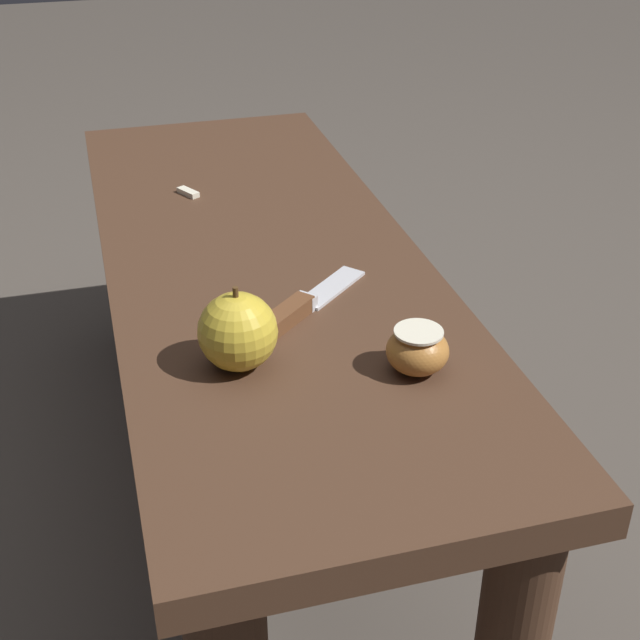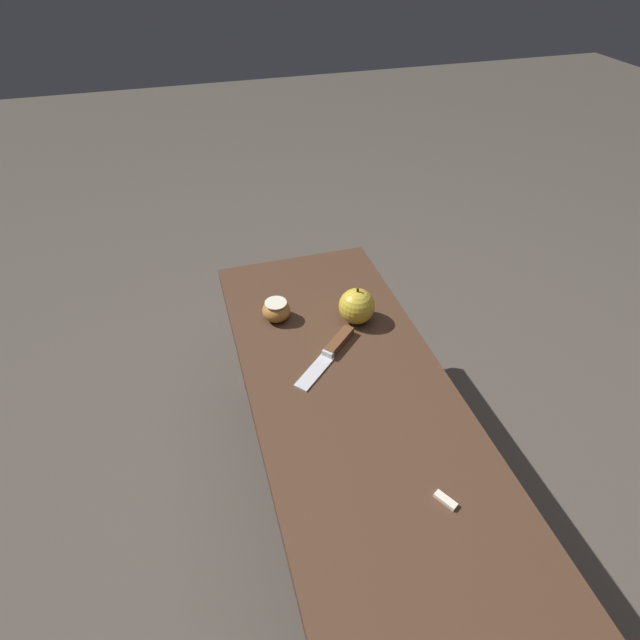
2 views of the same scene
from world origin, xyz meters
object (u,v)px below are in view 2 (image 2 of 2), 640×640
object	(u,v)px
knife	(333,349)
apple_cut	(276,310)
apple_whole	(357,306)
wooden_bench	(359,437)

from	to	relation	value
knife	apple_cut	size ratio (longest dim) A/B	2.59
apple_whole	apple_cut	world-z (taller)	apple_whole
wooden_bench	knife	distance (m)	0.20
wooden_bench	apple_cut	distance (m)	0.36
wooden_bench	knife	size ratio (longest dim) A/B	6.55
apple_whole	apple_cut	distance (m)	0.19
knife	apple_cut	xyz separation A→B (m)	(-0.15, -0.10, 0.02)
wooden_bench	knife	bearing A→B (deg)	-178.85
wooden_bench	apple_whole	world-z (taller)	apple_whole
wooden_bench	knife	world-z (taller)	knife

